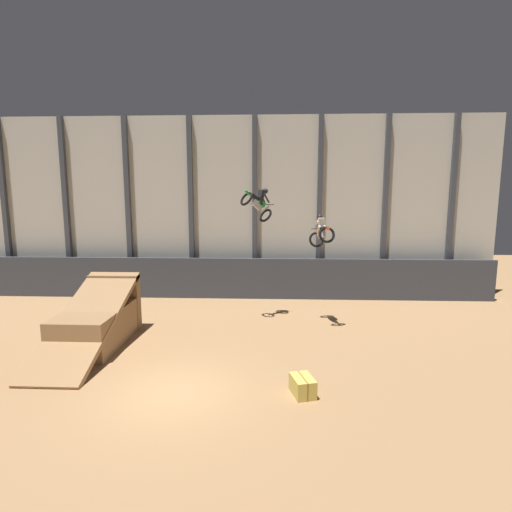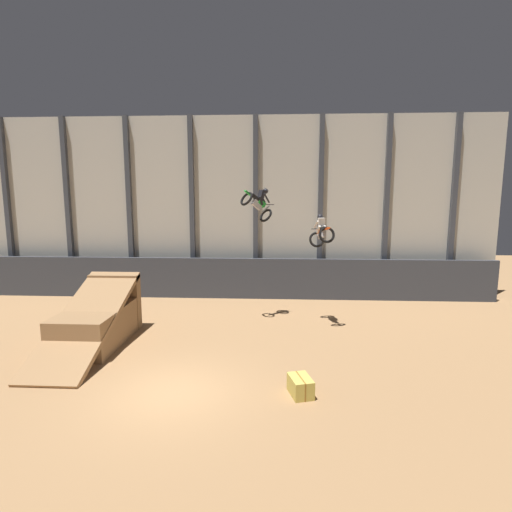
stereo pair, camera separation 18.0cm
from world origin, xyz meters
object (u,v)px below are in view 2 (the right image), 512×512
object	(u,v)px
rider_bike_left_air	(258,203)
rider_bike_right_air	(321,232)
dirt_ramp	(99,321)
hay_bale_trackside	(300,386)

from	to	relation	value
rider_bike_left_air	rider_bike_right_air	distance (m)	3.28
dirt_ramp	rider_bike_left_air	world-z (taller)	rider_bike_left_air
rider_bike_left_air	hay_bale_trackside	distance (m)	9.39
dirt_ramp	rider_bike_right_air	bearing A→B (deg)	15.68
rider_bike_left_air	hay_bale_trackside	size ratio (longest dim) A/B	1.68
dirt_ramp	rider_bike_right_air	xyz separation A→B (m)	(9.33, 2.62, 3.47)
rider_bike_right_air	hay_bale_trackside	distance (m)	7.94
rider_bike_right_air	hay_bale_trackside	world-z (taller)	rider_bike_right_air
dirt_ramp	hay_bale_trackside	world-z (taller)	dirt_ramp
dirt_ramp	hay_bale_trackside	xyz separation A→B (m)	(8.08, -4.07, -0.61)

